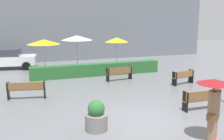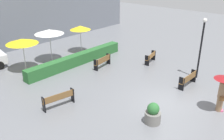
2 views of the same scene
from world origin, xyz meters
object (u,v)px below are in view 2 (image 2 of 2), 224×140
(patio_umbrella_yellow_far, at_px, (80,28))
(lamp_post, at_px, (201,43))
(patio_umbrella_white, at_px, (49,32))
(planter_pot, at_px, (153,114))
(bench_back_row, at_px, (103,61))
(bench_near_right, at_px, (188,79))
(pedestrian_with_umbrella, at_px, (223,88))
(bench_far_left, at_px, (59,99))
(patio_umbrella_yellow, at_px, (22,41))
(bench_far_right, at_px, (151,57))

(patio_umbrella_yellow_far, bearing_deg, lamp_post, -79.81)
(patio_umbrella_white, bearing_deg, planter_pot, -98.80)
(bench_back_row, bearing_deg, bench_near_right, -77.34)
(pedestrian_with_umbrella, height_order, planter_pot, pedestrian_with_umbrella)
(bench_far_left, relative_size, planter_pot, 1.68)
(patio_umbrella_yellow, bearing_deg, planter_pot, -86.10)
(planter_pot, relative_size, lamp_post, 0.27)
(bench_far_left, distance_m, lamp_post, 9.93)
(patio_umbrella_yellow, bearing_deg, bench_far_left, -103.79)
(bench_far_left, xyz_separation_m, planter_pot, (2.23, -4.70, -0.04))
(bench_near_right, relative_size, planter_pot, 1.60)
(bench_far_right, xyz_separation_m, patio_umbrella_white, (-5.11, 6.26, 1.99))
(lamp_post, xyz_separation_m, patio_umbrella_white, (-4.93, 10.25, -0.06))
(pedestrian_with_umbrella, xyz_separation_m, lamp_post, (3.32, 2.76, 1.12))
(bench_back_row, distance_m, planter_pot, 7.73)
(bench_far_left, xyz_separation_m, lamp_post, (8.84, -4.05, 2.02))
(bench_far_right, bearing_deg, pedestrian_with_umbrella, -117.49)
(patio_umbrella_yellow_far, bearing_deg, planter_pot, -113.99)
(planter_pot, distance_m, patio_umbrella_yellow, 10.96)
(bench_far_left, distance_m, bench_back_row, 6.16)
(bench_back_row, height_order, patio_umbrella_yellow, patio_umbrella_yellow)
(bench_far_right, xyz_separation_m, bench_back_row, (-3.27, 2.23, 0.02))
(planter_pot, xyz_separation_m, patio_umbrella_yellow_far, (4.79, 10.77, 1.77))
(planter_pot, bearing_deg, patio_umbrella_white, 81.20)
(bench_back_row, xyz_separation_m, planter_pot, (-3.54, -6.87, -0.03))
(patio_umbrella_yellow, relative_size, patio_umbrella_yellow_far, 1.00)
(pedestrian_with_umbrella, relative_size, patio_umbrella_yellow, 0.86)
(bench_back_row, relative_size, bench_near_right, 1.00)
(planter_pot, relative_size, patio_umbrella_yellow, 0.46)
(bench_far_right, distance_m, patio_umbrella_yellow_far, 6.69)
(patio_umbrella_yellow, bearing_deg, bench_back_row, -42.53)
(bench_near_right, height_order, patio_umbrella_yellow_far, patio_umbrella_yellow_far)
(planter_pot, bearing_deg, bench_far_left, 115.37)
(patio_umbrella_yellow, distance_m, patio_umbrella_white, 2.44)
(bench_near_right, height_order, planter_pot, planter_pot)
(bench_near_right, relative_size, pedestrian_with_umbrella, 0.85)
(bench_near_right, xyz_separation_m, planter_pot, (-4.96, -0.51, -0.03))
(pedestrian_with_umbrella, distance_m, lamp_post, 4.46)
(pedestrian_with_umbrella, bearing_deg, patio_umbrella_yellow, 107.34)
(planter_pot, distance_m, patio_umbrella_yellow_far, 11.92)
(bench_back_row, height_order, bench_near_right, bench_near_right)
(bench_far_right, xyz_separation_m, patio_umbrella_yellow, (-7.54, 6.15, 1.77))
(bench_far_left, relative_size, bench_near_right, 1.05)
(pedestrian_with_umbrella, height_order, patio_umbrella_yellow, patio_umbrella_yellow)
(bench_back_row, height_order, patio_umbrella_yellow_far, patio_umbrella_yellow_far)
(bench_back_row, distance_m, pedestrian_with_umbrella, 9.03)
(bench_far_right, distance_m, pedestrian_with_umbrella, 7.66)
(bench_far_right, relative_size, planter_pot, 1.39)
(bench_far_left, distance_m, patio_umbrella_yellow, 6.50)
(patio_umbrella_yellow_far, bearing_deg, patio_umbrella_white, 177.65)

